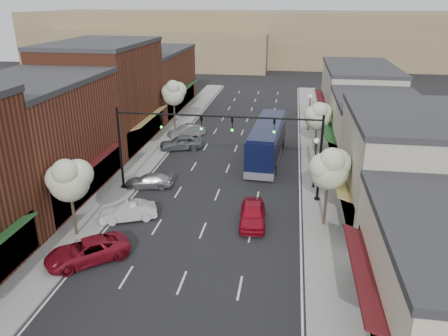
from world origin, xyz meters
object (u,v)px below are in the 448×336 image
at_px(tree_right_near, 330,167).
at_px(red_hatchback, 253,214).
at_px(coach_bus, 267,141).
at_px(parked_car_c, 149,181).
at_px(parked_car_a, 87,251).
at_px(parked_car_b, 128,212).
at_px(signal_mast_left, 148,138).
at_px(tree_left_near, 69,179).
at_px(tree_left_far, 174,92).
at_px(parked_car_e, 186,131).
at_px(tree_right_far, 318,115).
at_px(lamp_post_near, 316,155).
at_px(parked_car_d, 181,143).
at_px(lamp_post_far, 310,106).
at_px(signal_mast_right, 290,144).

distance_m(tree_right_near, red_hatchback, 6.27).
height_order(coach_bus, parked_car_c, coach_bus).
distance_m(parked_car_a, parked_car_b, 5.48).
xyz_separation_m(signal_mast_left, tree_left_near, (-2.63, -8.05, -0.40)).
distance_m(tree_left_far, parked_car_a, 29.00).
bearing_deg(parked_car_a, tree_right_near, 75.07).
relative_size(tree_right_near, tree_left_far, 0.97).
xyz_separation_m(parked_car_a, parked_car_b, (0.58, 5.45, -0.03)).
bearing_deg(parked_car_e, tree_right_near, -2.82).
distance_m(tree_right_far, lamp_post_near, 9.51).
height_order(red_hatchback, parked_car_e, red_hatchback).
height_order(tree_right_near, parked_car_b, tree_right_near).
height_order(tree_left_near, parked_car_b, tree_left_near).
distance_m(tree_right_near, coach_bus, 14.23).
height_order(tree_right_far, coach_bus, tree_right_far).
bearing_deg(tree_left_near, parked_car_c, 75.28).
bearing_deg(tree_right_near, parked_car_e, 126.98).
bearing_deg(parked_car_d, lamp_post_near, 37.40).
distance_m(tree_right_far, parked_car_a, 27.13).
bearing_deg(lamp_post_far, tree_left_near, -119.78).
relative_size(signal_mast_right, parked_car_c, 2.05).
bearing_deg(red_hatchback, tree_right_near, 0.77).
bearing_deg(coach_bus, parked_car_a, -112.69).
height_order(signal_mast_left, lamp_post_near, signal_mast_left).
bearing_deg(signal_mast_left, parked_car_b, -90.02).
distance_m(tree_right_near, tree_left_far, 27.56).
distance_m(signal_mast_left, tree_left_far, 18.14).
bearing_deg(tree_right_far, tree_right_near, -90.00).
bearing_deg(signal_mast_left, tree_right_near, -16.19).
height_order(tree_right_far, lamp_post_far, tree_right_far).
relative_size(red_hatchback, parked_car_d, 1.00).
relative_size(tree_right_far, lamp_post_far, 1.22).
relative_size(tree_right_far, lamp_post_near, 1.22).
bearing_deg(tree_right_far, signal_mast_right, -102.85).
height_order(parked_car_c, parked_car_e, parked_car_e).
xyz_separation_m(tree_right_far, parked_car_c, (-14.32, -11.33, -3.41)).
bearing_deg(parked_car_c, parked_car_e, 170.59).
bearing_deg(tree_right_near, signal_mast_right, 123.91).
bearing_deg(coach_bus, red_hatchback, -87.41).
bearing_deg(tree_right_near, parked_car_a, -155.39).
relative_size(tree_right_far, parked_car_d, 1.21).
xyz_separation_m(signal_mast_right, parked_car_d, (-11.31, 10.76, -3.86)).
bearing_deg(parked_car_b, tree_left_near, -66.71).
distance_m(tree_left_far, parked_car_d, 8.54).
distance_m(tree_left_near, parked_car_a, 4.87).
bearing_deg(tree_right_near, parked_car_c, 161.93).
relative_size(red_hatchback, parked_car_e, 1.05).
height_order(parked_car_d, parked_car_e, parked_car_d).
height_order(lamp_post_near, parked_car_e, lamp_post_near).
bearing_deg(parked_car_d, parked_car_c, -22.73).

